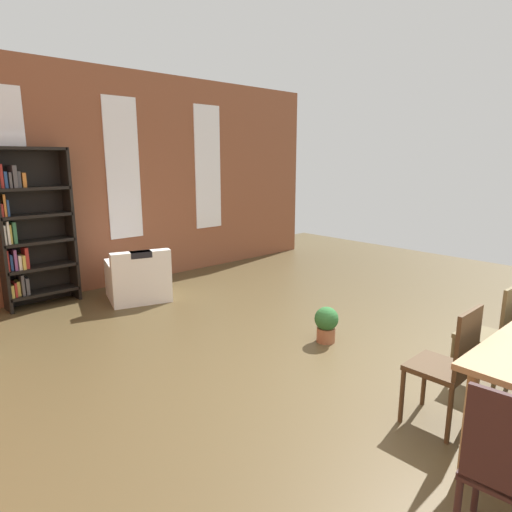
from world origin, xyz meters
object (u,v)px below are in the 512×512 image
dining_chair_far_left (449,363)px  dining_chair_far_right (494,332)px  potted_plant_corner (326,323)px  dining_chair_head_left (509,470)px  bookshelf_tall (30,228)px  armchair_white (138,280)px

dining_chair_far_left → dining_chair_far_right: 0.87m
dining_chair_far_right → potted_plant_corner: dining_chair_far_right is taller
dining_chair_head_left → bookshelf_tall: bearing=94.2°
dining_chair_far_right → armchair_white: dining_chair_far_right is taller
potted_plant_corner → dining_chair_head_left: bearing=-123.4°
dining_chair_far_right → armchair_white: bearing=103.5°
potted_plant_corner → armchair_white: bearing=105.6°
armchair_white → potted_plant_corner: 2.89m
potted_plant_corner → dining_chair_far_left: bearing=-110.5°
bookshelf_tall → potted_plant_corner: (1.93, -3.48, -0.85)m
dining_chair_far_left → dining_chair_head_left: 1.14m
dining_chair_head_left → dining_chair_far_right: (1.78, 0.69, 0.00)m
dining_chair_far_right → bookshelf_tall: size_ratio=0.45×
bookshelf_tall → potted_plant_corner: bookshelf_tall is taller
dining_chair_far_right → bookshelf_tall: bearing=113.5°
armchair_white → dining_chair_far_left: bearing=-87.7°
dining_chair_far_left → dining_chair_head_left: same height
dining_chair_far_right → potted_plant_corner: 1.64m
dining_chair_far_right → dining_chair_far_left: bearing=-180.0°
dining_chair_far_left → bookshelf_tall: bearing=104.7°
dining_chair_far_left → armchair_white: dining_chair_far_left is taller
dining_chair_far_left → armchair_white: 4.38m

